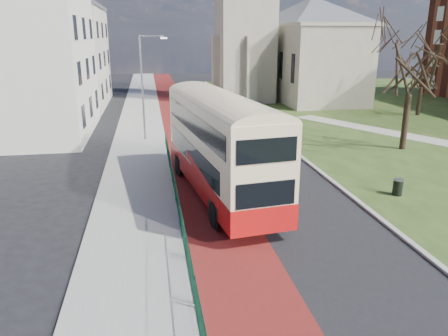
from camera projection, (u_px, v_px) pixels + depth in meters
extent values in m
plane|color=black|center=(251.00, 232.00, 18.75)|extent=(160.00, 160.00, 0.00)
cube|color=black|center=(215.00, 132.00, 37.84)|extent=(9.00, 120.00, 0.01)
cube|color=#591414|center=(184.00, 133.00, 37.40)|extent=(3.40, 120.00, 0.01)
cube|color=gray|center=(139.00, 134.00, 36.77)|extent=(4.00, 120.00, 0.12)
cube|color=#999993|center=(163.00, 134.00, 37.09)|extent=(0.25, 120.00, 0.13)
cube|color=#999993|center=(261.00, 125.00, 40.45)|extent=(0.25, 80.00, 0.13)
cylinder|color=#0D3A26|center=(175.00, 182.00, 21.72)|extent=(0.04, 24.00, 0.04)
cylinder|color=#0D3A26|center=(176.00, 200.00, 22.00)|extent=(0.04, 24.00, 0.04)
cube|color=gray|center=(246.00, 1.00, 52.34)|extent=(6.50, 6.50, 24.00)
cube|color=gray|center=(309.00, 64.00, 55.92)|extent=(9.00, 18.00, 9.00)
cube|color=silver|center=(22.00, 59.00, 35.38)|extent=(10.00, 14.00, 12.50)
cube|color=beige|center=(60.00, 58.00, 50.67)|extent=(10.00, 16.00, 11.00)
cube|color=#565960|center=(54.00, 5.00, 48.99)|extent=(10.30, 16.30, 0.50)
cylinder|color=gray|center=(142.00, 89.00, 33.77)|extent=(0.16, 0.16, 8.00)
cylinder|color=gray|center=(152.00, 36.00, 32.78)|extent=(1.80, 0.10, 0.10)
cube|color=silver|center=(164.00, 38.00, 32.97)|extent=(0.50, 0.18, 0.12)
cube|color=#B41210|center=(220.00, 175.00, 22.64)|extent=(4.41, 12.56, 1.12)
cube|color=beige|center=(220.00, 134.00, 22.00)|extent=(4.37, 12.50, 3.24)
cube|color=black|center=(192.00, 154.00, 22.21)|extent=(1.36, 10.01, 1.06)
cube|color=black|center=(244.00, 150.00, 23.00)|extent=(1.36, 10.01, 1.06)
cube|color=black|center=(192.00, 122.00, 21.41)|extent=(1.48, 10.98, 1.01)
cube|color=black|center=(246.00, 119.00, 22.20)|extent=(1.48, 10.98, 1.01)
cube|color=black|center=(193.00, 129.00, 27.89)|extent=(2.50, 0.40, 1.17)
cube|color=black|center=(192.00, 103.00, 27.40)|extent=(2.50, 0.40, 1.01)
cube|color=orange|center=(192.00, 93.00, 27.21)|extent=(1.99, 0.36, 0.34)
cylinder|color=black|center=(179.00, 165.00, 26.26)|extent=(0.48, 1.20, 1.16)
cylinder|color=black|center=(221.00, 162.00, 26.99)|extent=(0.48, 1.20, 1.16)
cylinder|color=black|center=(216.00, 215.00, 19.07)|extent=(0.48, 1.20, 1.16)
cylinder|color=black|center=(271.00, 208.00, 19.80)|extent=(0.48, 1.20, 1.16)
cylinder|color=black|center=(405.00, 122.00, 31.63)|extent=(0.57, 0.57, 4.01)
cylinder|color=#322319|center=(419.00, 101.00, 45.32)|extent=(0.53, 0.53, 2.86)
cylinder|color=black|center=(398.00, 188.00, 22.83)|extent=(0.59, 0.59, 0.82)
cylinder|color=gray|center=(399.00, 180.00, 22.70)|extent=(0.63, 0.63, 0.05)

